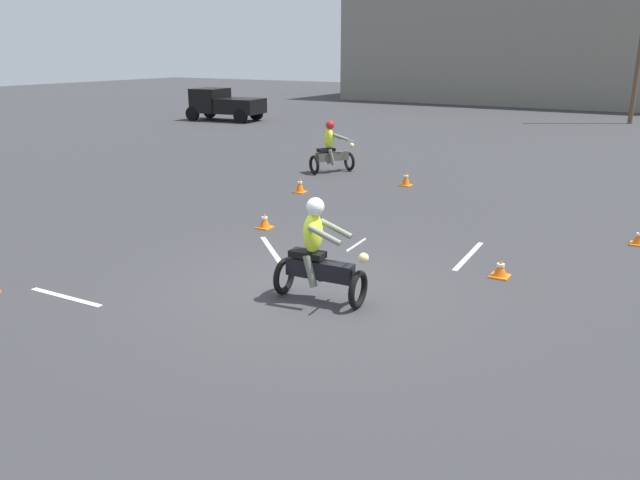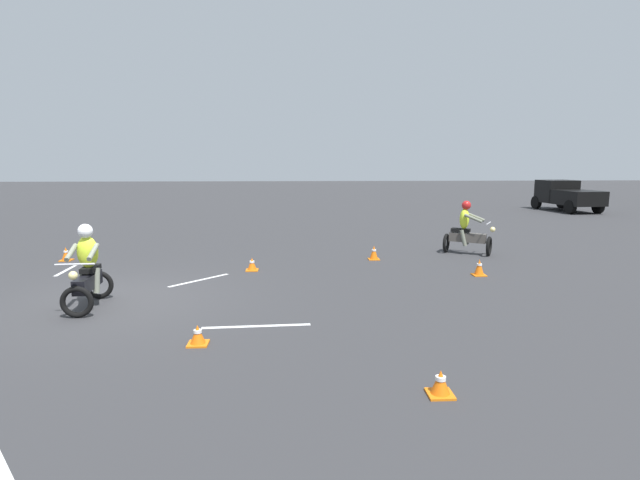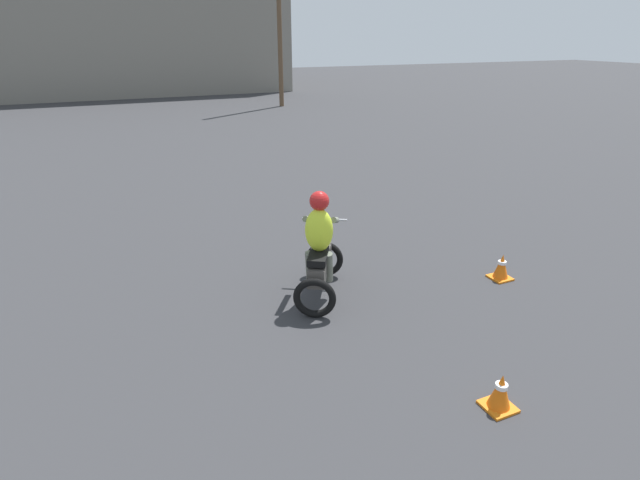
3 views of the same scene
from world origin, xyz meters
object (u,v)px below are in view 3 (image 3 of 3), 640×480
object	(u,v)px
traffic_cone_mid_left	(501,267)
utility_pole_far	(279,1)
traffic_cone_far_right	(500,392)
motorcycle_rider_background	(320,252)

from	to	relation	value
traffic_cone_mid_left	utility_pole_far	world-z (taller)	utility_pole_far
traffic_cone_mid_left	traffic_cone_far_right	distance (m)	3.19
motorcycle_rider_background	utility_pole_far	bearing A→B (deg)	102.24
traffic_cone_far_right	utility_pole_far	distance (m)	24.55
traffic_cone_far_right	traffic_cone_mid_left	bearing A→B (deg)	47.05
traffic_cone_mid_left	utility_pole_far	size ratio (longest dim) A/B	0.04
motorcycle_rider_background	traffic_cone_mid_left	bearing A→B (deg)	17.83
motorcycle_rider_background	utility_pole_far	distance (m)	21.83
traffic_cone_far_right	utility_pole_far	size ratio (longest dim) A/B	0.04
traffic_cone_far_right	utility_pole_far	xyz separation A→B (m)	(6.07, 23.26, 4.97)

